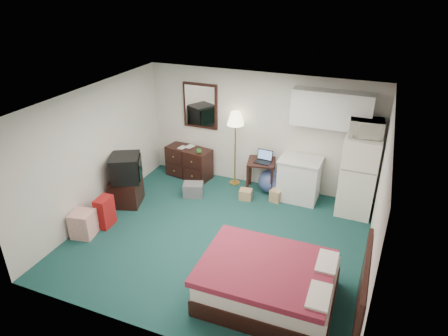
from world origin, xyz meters
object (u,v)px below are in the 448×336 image
at_px(tv_stand, 127,191).
at_px(suitcase, 105,212).
at_px(kitchen_counter, 299,180).
at_px(bed, 268,283).
at_px(dresser, 189,162).
at_px(floor_lamp, 235,149).
at_px(fridge, 358,176).
at_px(desk, 261,176).

xyz_separation_m(tv_stand, suitcase, (0.09, -0.83, 0.02)).
bearing_deg(kitchen_counter, bed, -84.62).
distance_m(dresser, floor_lamp, 1.20).
relative_size(bed, tv_stand, 3.06).
height_order(bed, tv_stand, bed).
xyz_separation_m(kitchen_counter, fridge, (1.13, -0.11, 0.36)).
height_order(kitchen_counter, tv_stand, kitchen_counter).
relative_size(dresser, kitchen_counter, 1.18).
distance_m(kitchen_counter, suitcase, 3.88).
distance_m(fridge, bed, 3.09).
bearing_deg(suitcase, dresser, 74.23).
bearing_deg(kitchen_counter, floor_lamp, 175.64).
distance_m(dresser, bed, 4.15).
height_order(floor_lamp, desk, floor_lamp).
distance_m(kitchen_counter, tv_stand, 3.54).
bearing_deg(fridge, dresser, 178.20).
xyz_separation_m(dresser, kitchen_counter, (2.56, -0.07, 0.08)).
height_order(fridge, tv_stand, fridge).
height_order(dresser, desk, desk).
bearing_deg(dresser, tv_stand, -102.57).
relative_size(dresser, desk, 1.45).
height_order(kitchen_counter, suitcase, kitchen_counter).
height_order(dresser, bed, dresser).
relative_size(desk, tv_stand, 1.18).
xyz_separation_m(floor_lamp, suitcase, (-1.65, -2.47, -0.54)).
xyz_separation_m(desk, fridge, (1.96, -0.13, 0.44)).
xyz_separation_m(dresser, tv_stand, (-0.64, -1.56, -0.07)).
bearing_deg(fridge, bed, -106.40).
xyz_separation_m(desk, bed, (1.05, -3.03, -0.06)).
height_order(desk, bed, desk).
xyz_separation_m(desk, tv_stand, (-2.37, -1.51, -0.08)).
bearing_deg(desk, bed, -82.22).
relative_size(floor_lamp, tv_stand, 2.76).
bearing_deg(bed, floor_lamp, 117.46).
height_order(desk, tv_stand, desk).
xyz_separation_m(dresser, fridge, (3.69, -0.18, 0.44)).
distance_m(dresser, desk, 1.73).
bearing_deg(desk, kitchen_counter, -12.73).
relative_size(floor_lamp, kitchen_counter, 1.91).
distance_m(kitchen_counter, fridge, 1.19).
bearing_deg(tv_stand, desk, 14.87).
relative_size(floor_lamp, bed, 0.90).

